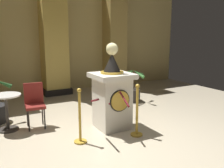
% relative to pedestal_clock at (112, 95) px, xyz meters
% --- Properties ---
extents(ground_plane, '(10.70, 10.70, 0.00)m').
position_rel_pedestal_clock_xyz_m(ground_plane, '(-0.18, -0.40, -0.72)').
color(ground_plane, beige).
extents(back_wall, '(10.70, 0.16, 3.97)m').
position_rel_pedestal_clock_xyz_m(back_wall, '(-0.18, 4.15, 1.26)').
color(back_wall, tan).
rests_on(back_wall, ground_plane).
extents(pedestal_clock, '(0.81, 0.81, 1.82)m').
position_rel_pedestal_clock_xyz_m(pedestal_clock, '(0.00, 0.00, 0.00)').
color(pedestal_clock, silver).
rests_on(pedestal_clock, ground_plane).
extents(stanchion_near, '(0.24, 0.24, 1.04)m').
position_rel_pedestal_clock_xyz_m(stanchion_near, '(-0.88, -0.38, -0.36)').
color(stanchion_near, gold).
rests_on(stanchion_near, ground_plane).
extents(stanchion_far, '(0.24, 0.24, 1.05)m').
position_rel_pedestal_clock_xyz_m(stanchion_far, '(0.23, -0.61, -0.35)').
color(stanchion_far, gold).
rests_on(stanchion_far, ground_plane).
extents(velvet_rope, '(0.71, 0.69, 0.22)m').
position_rel_pedestal_clock_xyz_m(velvet_rope, '(-0.33, -0.49, 0.07)').
color(velvet_rope, '#591419').
extents(column_right, '(0.84, 0.84, 3.81)m').
position_rel_pedestal_clock_xyz_m(column_right, '(2.14, 3.75, 1.17)').
color(column_right, black).
rests_on(column_right, ground_plane).
extents(column_centre_rear, '(0.95, 0.95, 3.81)m').
position_rel_pedestal_clock_xyz_m(column_centre_rear, '(-0.18, 3.75, 1.17)').
color(column_centre_rear, black).
rests_on(column_centre_rear, ground_plane).
extents(potted_palm_right, '(0.79, 0.78, 1.02)m').
position_rel_pedestal_clock_xyz_m(potted_palm_right, '(1.56, 1.58, -0.39)').
color(potted_palm_right, '#2D2823').
rests_on(potted_palm_right, ground_plane).
extents(cafe_table, '(0.61, 0.61, 0.77)m').
position_rel_pedestal_clock_xyz_m(cafe_table, '(-2.00, 0.92, -0.23)').
color(cafe_table, '#332D28').
rests_on(cafe_table, ground_plane).
extents(cafe_chair_red, '(0.43, 0.43, 0.96)m').
position_rel_pedestal_clock_xyz_m(cafe_chair_red, '(-1.44, 0.84, -0.15)').
color(cafe_chair_red, black).
rests_on(cafe_chair_red, ground_plane).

